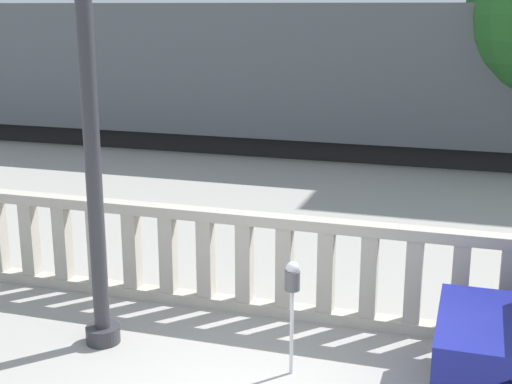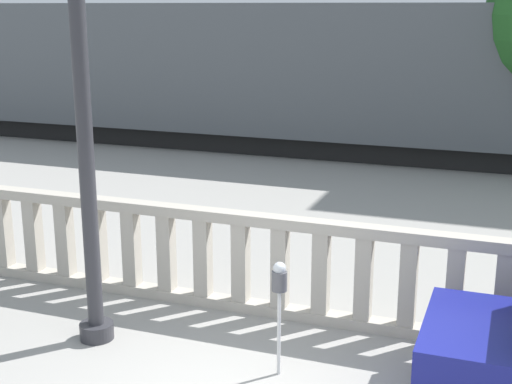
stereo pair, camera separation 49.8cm
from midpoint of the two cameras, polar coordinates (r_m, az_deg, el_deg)
The scene contains 4 objects.
balustrade at distance 9.12m, azimuth 2.40°, elevation -6.17°, with size 13.19×0.24×1.34m.
lamppost at distance 8.15m, azimuth -14.94°, elevation 7.29°, with size 0.41×0.41×6.01m.
parking_meter at distance 7.64m, azimuth 1.04°, elevation -7.47°, with size 0.17×0.17×1.30m.
train_near at distance 20.38m, azimuth -3.30°, elevation 9.52°, with size 20.27×3.09×4.59m.
Camera 1 is at (1.95, -5.82, 3.92)m, focal length 50.00 mm.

